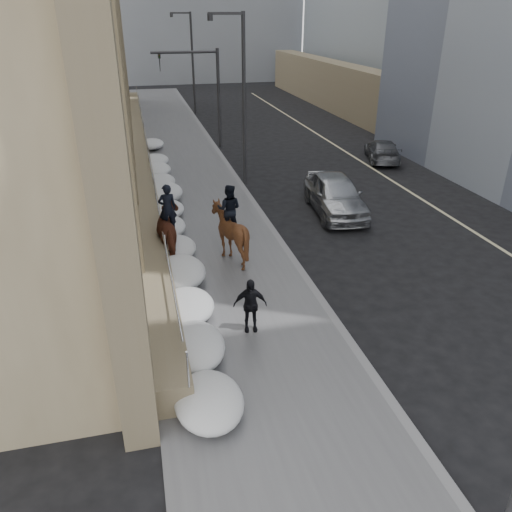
{
  "coord_description": "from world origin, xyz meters",
  "views": [
    {
      "loc": [
        -2.35,
        -10.26,
        7.94
      ],
      "look_at": [
        0.64,
        2.14,
        1.7
      ],
      "focal_mm": 35.0,
      "sensor_mm": 36.0,
      "label": 1
    }
  ],
  "objects_px": {
    "mounted_horse_left": "(172,229)",
    "pedestrian": "(250,305)",
    "car_silver": "(335,194)",
    "car_grey": "(382,150)",
    "mounted_horse_right": "(229,230)"
  },
  "relations": [
    {
      "from": "mounted_horse_right",
      "to": "car_silver",
      "type": "relative_size",
      "value": 0.54
    },
    {
      "from": "mounted_horse_left",
      "to": "car_grey",
      "type": "relative_size",
      "value": 0.62
    },
    {
      "from": "mounted_horse_left",
      "to": "car_silver",
      "type": "height_order",
      "value": "mounted_horse_left"
    },
    {
      "from": "mounted_horse_left",
      "to": "mounted_horse_right",
      "type": "relative_size",
      "value": 0.98
    },
    {
      "from": "mounted_horse_right",
      "to": "car_grey",
      "type": "relative_size",
      "value": 0.63
    },
    {
      "from": "mounted_horse_left",
      "to": "car_silver",
      "type": "distance_m",
      "value": 7.86
    },
    {
      "from": "mounted_horse_left",
      "to": "pedestrian",
      "type": "bearing_deg",
      "value": 99.85
    },
    {
      "from": "mounted_horse_right",
      "to": "car_grey",
      "type": "height_order",
      "value": "mounted_horse_right"
    },
    {
      "from": "pedestrian",
      "to": "car_grey",
      "type": "bearing_deg",
      "value": 61.58
    },
    {
      "from": "car_silver",
      "to": "car_grey",
      "type": "height_order",
      "value": "car_silver"
    },
    {
      "from": "car_silver",
      "to": "car_grey",
      "type": "bearing_deg",
      "value": 57.1
    },
    {
      "from": "mounted_horse_left",
      "to": "pedestrian",
      "type": "distance_m",
      "value": 5.41
    },
    {
      "from": "pedestrian",
      "to": "car_grey",
      "type": "height_order",
      "value": "pedestrian"
    },
    {
      "from": "mounted_horse_right",
      "to": "car_grey",
      "type": "bearing_deg",
      "value": -114.4
    },
    {
      "from": "mounted_horse_left",
      "to": "pedestrian",
      "type": "xyz_separation_m",
      "value": [
        1.63,
        -5.16,
        -0.24
      ]
    }
  ]
}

